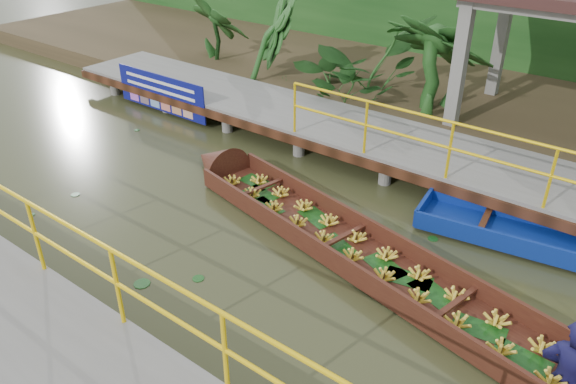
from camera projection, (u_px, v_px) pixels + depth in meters
The scene contains 8 objects.
ground at pixel (250, 228), 9.18m from camera, with size 80.00×80.00×0.00m, color #313319.
land_strip at pixel (443, 92), 14.24m from camera, with size 30.00×8.00×0.45m, color #372C1B.
far_dock at pixel (361, 134), 11.30m from camera, with size 16.00×2.06×1.66m.
foliage_backdrop at pixel (491, 4), 15.08m from camera, with size 30.00×0.80×4.00m, color #143D13.
vendor_boat at pixel (413, 278), 7.66m from camera, with size 9.99×3.03×2.21m.
moored_blue_boat at pixel (574, 249), 8.41m from camera, with size 3.60×1.40×0.83m.
blue_banner at pixel (161, 93), 13.21m from camera, with size 2.89×0.04×0.90m.
tropical_plants at pixel (419, 72), 12.03m from camera, with size 14.42×1.42×1.78m.
Camera 1 is at (5.19, -5.71, 5.06)m, focal length 35.00 mm.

